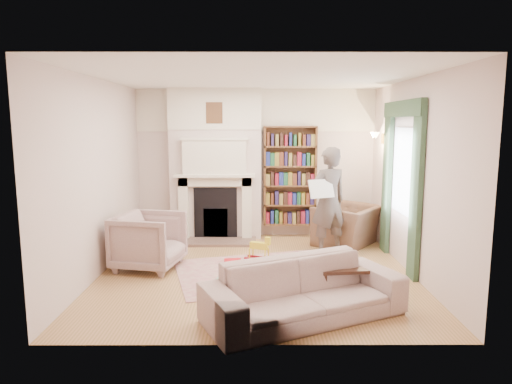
{
  "coord_description": "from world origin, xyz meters",
  "views": [
    {
      "loc": [
        -0.02,
        -6.47,
        2.17
      ],
      "look_at": [
        0.0,
        0.25,
        1.15
      ],
      "focal_mm": 32.0,
      "sensor_mm": 36.0,
      "label": 1
    }
  ],
  "objects_px": {
    "armchair_reading": "(347,225)",
    "armchair_left": "(149,241)",
    "bookcase": "(290,176)",
    "coffee_table": "(346,283)",
    "paraffin_heater": "(166,229)",
    "rocking_horse": "(259,248)",
    "sofa": "(304,290)",
    "man_reading": "(328,201)"
  },
  "relations": [
    {
      "from": "sofa",
      "to": "rocking_horse",
      "type": "bearing_deg",
      "value": 77.57
    },
    {
      "from": "armchair_reading",
      "to": "paraffin_heater",
      "type": "relative_size",
      "value": 1.97
    },
    {
      "from": "bookcase",
      "to": "armchair_reading",
      "type": "height_order",
      "value": "bookcase"
    },
    {
      "from": "coffee_table",
      "to": "rocking_horse",
      "type": "xyz_separation_m",
      "value": [
        -1.06,
        1.68,
        -0.03
      ]
    },
    {
      "from": "bookcase",
      "to": "sofa",
      "type": "relative_size",
      "value": 0.83
    },
    {
      "from": "armchair_reading",
      "to": "armchair_left",
      "type": "bearing_deg",
      "value": -29.46
    },
    {
      "from": "armchair_reading",
      "to": "rocking_horse",
      "type": "distance_m",
      "value": 1.87
    },
    {
      "from": "sofa",
      "to": "man_reading",
      "type": "xyz_separation_m",
      "value": [
        0.66,
        2.54,
        0.57
      ]
    },
    {
      "from": "sofa",
      "to": "rocking_horse",
      "type": "xyz_separation_m",
      "value": [
        -0.49,
        2.19,
        -0.13
      ]
    },
    {
      "from": "rocking_horse",
      "to": "armchair_left",
      "type": "bearing_deg",
      "value": -143.88
    },
    {
      "from": "armchair_reading",
      "to": "rocking_horse",
      "type": "height_order",
      "value": "armchair_reading"
    },
    {
      "from": "man_reading",
      "to": "paraffin_heater",
      "type": "relative_size",
      "value": 3.25
    },
    {
      "from": "man_reading",
      "to": "paraffin_heater",
      "type": "xyz_separation_m",
      "value": [
        -2.81,
        0.66,
        -0.62
      ]
    },
    {
      "from": "man_reading",
      "to": "paraffin_heater",
      "type": "height_order",
      "value": "man_reading"
    },
    {
      "from": "armchair_left",
      "to": "man_reading",
      "type": "bearing_deg",
      "value": -63.46
    },
    {
      "from": "man_reading",
      "to": "rocking_horse",
      "type": "distance_m",
      "value": 1.39
    },
    {
      "from": "armchair_reading",
      "to": "armchair_left",
      "type": "height_order",
      "value": "armchair_left"
    },
    {
      "from": "bookcase",
      "to": "paraffin_heater",
      "type": "xyz_separation_m",
      "value": [
        -2.27,
        -0.55,
        -0.9
      ]
    },
    {
      "from": "armchair_reading",
      "to": "paraffin_heater",
      "type": "height_order",
      "value": "armchair_reading"
    },
    {
      "from": "armchair_left",
      "to": "rocking_horse",
      "type": "height_order",
      "value": "armchair_left"
    },
    {
      "from": "armchair_left",
      "to": "paraffin_heater",
      "type": "xyz_separation_m",
      "value": [
        -0.01,
        1.4,
        -0.15
      ]
    },
    {
      "from": "bookcase",
      "to": "paraffin_heater",
      "type": "distance_m",
      "value": 2.5
    },
    {
      "from": "sofa",
      "to": "man_reading",
      "type": "height_order",
      "value": "man_reading"
    },
    {
      "from": "coffee_table",
      "to": "paraffin_heater",
      "type": "distance_m",
      "value": 3.83
    },
    {
      "from": "armchair_left",
      "to": "rocking_horse",
      "type": "distance_m",
      "value": 1.71
    },
    {
      "from": "man_reading",
      "to": "rocking_horse",
      "type": "bearing_deg",
      "value": -6.95
    },
    {
      "from": "coffee_table",
      "to": "rocking_horse",
      "type": "height_order",
      "value": "coffee_table"
    },
    {
      "from": "man_reading",
      "to": "coffee_table",
      "type": "xyz_separation_m",
      "value": [
        -0.09,
        -2.03,
        -0.67
      ]
    },
    {
      "from": "armchair_reading",
      "to": "sofa",
      "type": "bearing_deg",
      "value": 18.53
    },
    {
      "from": "armchair_reading",
      "to": "man_reading",
      "type": "distance_m",
      "value": 0.93
    },
    {
      "from": "bookcase",
      "to": "armchair_reading",
      "type": "xyz_separation_m",
      "value": [
        0.99,
        -0.61,
        -0.82
      ]
    },
    {
      "from": "paraffin_heater",
      "to": "rocking_horse",
      "type": "height_order",
      "value": "paraffin_heater"
    },
    {
      "from": "bookcase",
      "to": "armchair_reading",
      "type": "bearing_deg",
      "value": -31.35
    },
    {
      "from": "armchair_left",
      "to": "rocking_horse",
      "type": "bearing_deg",
      "value": -64.89
    },
    {
      "from": "armchair_reading",
      "to": "armchair_left",
      "type": "distance_m",
      "value": 3.52
    },
    {
      "from": "armchair_reading",
      "to": "paraffin_heater",
      "type": "bearing_deg",
      "value": -52.96
    },
    {
      "from": "sofa",
      "to": "coffee_table",
      "type": "relative_size",
      "value": 3.19
    },
    {
      "from": "armchair_left",
      "to": "coffee_table",
      "type": "xyz_separation_m",
      "value": [
        2.71,
        -1.29,
        -0.2
      ]
    },
    {
      "from": "armchair_reading",
      "to": "sofa",
      "type": "distance_m",
      "value": 3.33
    },
    {
      "from": "bookcase",
      "to": "paraffin_heater",
      "type": "height_order",
      "value": "bookcase"
    },
    {
      "from": "armchair_left",
      "to": "paraffin_heater",
      "type": "relative_size",
      "value": 1.68
    },
    {
      "from": "bookcase",
      "to": "armchair_left",
      "type": "relative_size",
      "value": 2.0
    }
  ]
}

